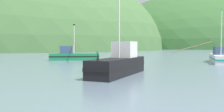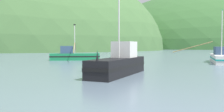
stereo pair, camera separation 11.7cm
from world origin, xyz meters
name	(u,v)px [view 2 (the right image)]	position (x,y,z in m)	size (l,w,h in m)	color
hill_far_center	(27,50)	(-16.83, 144.79, 0.00)	(152.56, 122.05, 91.74)	#47703D
hill_far_left	(213,48)	(135.29, 189.36, 0.00)	(205.15, 164.12, 96.37)	#386633
fishing_boat_green	(74,56)	(-2.31, 42.22, 0.78)	(8.41, 13.08, 6.03)	#197A47
fishing_boat_black	(119,64)	(-0.79, 20.51, 0.94)	(6.87, 7.95, 7.64)	black
fishing_boat_white	(220,57)	(17.43, 30.85, 0.78)	(11.32, 10.01, 7.49)	white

